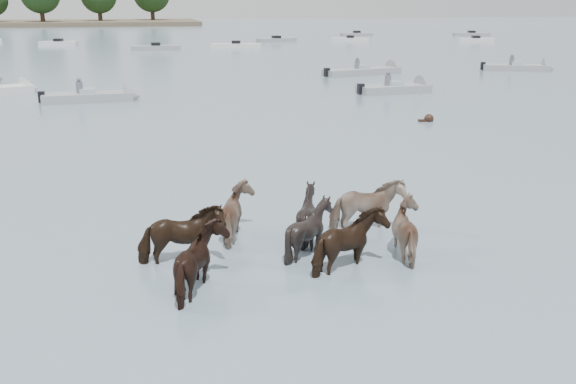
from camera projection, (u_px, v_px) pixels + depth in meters
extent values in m
plane|color=slate|center=(363.00, 246.00, 14.12)|extent=(400.00, 400.00, 0.00)
imported|color=black|center=(181.00, 240.00, 13.10)|extent=(1.85, 0.95, 1.52)
imported|color=#795F52|center=(240.00, 217.00, 14.58)|extent=(1.51, 1.67, 1.46)
imported|color=black|center=(307.00, 218.00, 14.49)|extent=(1.70, 1.64, 1.45)
imported|color=#837058|center=(367.00, 209.00, 15.05)|extent=(1.78, 0.82, 1.50)
imported|color=black|center=(204.00, 266.00, 11.82)|extent=(1.33, 1.54, 1.49)
imported|color=black|center=(309.00, 233.00, 13.57)|extent=(1.36, 1.23, 1.44)
imported|color=black|center=(349.00, 247.00, 12.78)|extent=(1.92, 1.57, 1.48)
imported|color=#8C735F|center=(413.00, 234.00, 13.56)|extent=(1.54, 1.69, 1.42)
sphere|color=black|center=(429.00, 119.00, 28.87)|extent=(0.44, 0.44, 0.44)
cube|color=black|center=(424.00, 121.00, 28.84)|extent=(0.50, 0.22, 0.18)
cone|color=silver|center=(31.00, 89.00, 38.26)|extent=(1.47, 1.83, 1.60)
cube|color=gray|center=(88.00, 98.00, 34.62)|extent=(4.87, 1.87, 0.55)
cone|color=gray|center=(132.00, 96.00, 35.27)|extent=(0.99, 1.65, 1.60)
cube|color=#99ADB7|center=(87.00, 92.00, 34.52)|extent=(0.86, 1.16, 0.35)
cube|color=black|center=(42.00, 97.00, 33.92)|extent=(0.37, 0.37, 0.60)
cylinder|color=#595966|center=(79.00, 88.00, 34.37)|extent=(0.36, 0.36, 0.70)
sphere|color=#595966|center=(79.00, 80.00, 34.24)|extent=(0.24, 0.24, 0.24)
cube|color=gray|center=(362.00, 72.00, 47.33)|extent=(6.42, 3.13, 0.55)
cone|color=gray|center=(395.00, 70.00, 48.72)|extent=(1.28, 1.78, 1.60)
cube|color=#99ADB7|center=(362.00, 67.00, 47.23)|extent=(1.06, 1.29, 0.35)
cube|color=black|center=(327.00, 72.00, 45.89)|extent=(0.43, 0.43, 0.60)
cylinder|color=#595966|center=(357.00, 65.00, 47.08)|extent=(0.36, 0.36, 0.70)
sphere|color=#595966|center=(357.00, 59.00, 46.95)|extent=(0.24, 0.24, 0.24)
cube|color=gray|center=(394.00, 90.00, 37.83)|extent=(4.50, 2.00, 0.55)
cone|color=gray|center=(425.00, 88.00, 38.49)|extent=(1.04, 1.68, 1.60)
cube|color=#99ADB7|center=(394.00, 84.00, 37.73)|extent=(0.90, 1.19, 0.35)
cube|color=black|center=(361.00, 89.00, 37.12)|extent=(0.38, 0.38, 0.60)
cylinder|color=#595966|center=(388.00, 81.00, 37.58)|extent=(0.36, 0.36, 0.70)
sphere|color=#595966|center=(388.00, 73.00, 37.45)|extent=(0.24, 0.24, 0.24)
cube|color=gray|center=(515.00, 68.00, 50.19)|extent=(5.33, 3.36, 0.55)
cone|color=gray|center=(549.00, 69.00, 49.83)|extent=(1.42, 1.82, 1.60)
cube|color=#99ADB7|center=(516.00, 64.00, 50.08)|extent=(1.16, 1.34, 0.35)
cube|color=black|center=(483.00, 66.00, 50.49)|extent=(0.45, 0.45, 0.60)
cylinder|color=#595966|center=(512.00, 61.00, 49.94)|extent=(0.36, 0.36, 0.70)
sphere|color=#595966|center=(512.00, 55.00, 49.81)|extent=(0.24, 0.24, 0.24)
cube|color=silver|center=(59.00, 44.00, 79.20)|extent=(4.83, 2.40, 0.60)
cube|color=black|center=(58.00, 41.00, 79.09)|extent=(1.18, 1.18, 0.50)
cube|color=gray|center=(156.00, 48.00, 71.60)|extent=(5.57, 1.67, 0.60)
cube|color=black|center=(156.00, 45.00, 71.49)|extent=(1.03, 1.03, 0.50)
cube|color=silver|center=(236.00, 46.00, 74.99)|extent=(6.13, 2.79, 0.60)
cube|color=black|center=(236.00, 43.00, 74.88)|extent=(1.20, 1.20, 0.50)
cube|color=gray|center=(276.00, 40.00, 86.08)|extent=(5.74, 2.87, 0.60)
cube|color=black|center=(276.00, 38.00, 85.97)|extent=(1.22, 1.22, 0.50)
cube|color=silver|center=(350.00, 40.00, 86.91)|extent=(5.32, 3.38, 0.60)
cube|color=black|center=(350.00, 37.00, 86.80)|extent=(1.31, 1.31, 0.50)
cube|color=gray|center=(357.00, 35.00, 100.91)|extent=(5.21, 1.59, 0.60)
cube|color=black|center=(357.00, 32.00, 100.80)|extent=(1.02, 1.02, 0.50)
cube|color=silver|center=(476.00, 40.00, 86.24)|extent=(5.09, 2.52, 0.60)
cube|color=black|center=(476.00, 37.00, 86.13)|extent=(1.19, 1.19, 0.50)
cube|color=gray|center=(471.00, 35.00, 101.19)|extent=(5.96, 2.33, 0.60)
cube|color=black|center=(472.00, 32.00, 101.08)|extent=(1.14, 1.14, 0.50)
cylinder|color=#382619|center=(43.00, 17.00, 141.40)|extent=(1.00, 1.00, 3.94)
cylinder|color=#382619|center=(100.00, 17.00, 148.82)|extent=(1.00, 1.00, 3.77)
cylinder|color=#382619|center=(153.00, 16.00, 154.95)|extent=(1.00, 1.00, 4.03)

